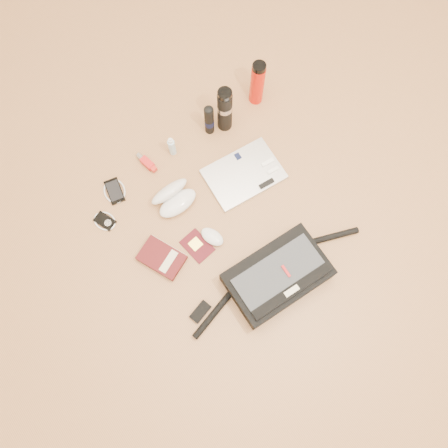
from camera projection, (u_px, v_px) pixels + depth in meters
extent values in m
plane|color=#A57144|center=(240.00, 233.00, 1.85)|extent=(4.00, 4.00, 0.00)
cube|color=black|center=(277.00, 276.00, 1.74)|extent=(0.41, 0.27, 0.10)
cube|color=#32353A|center=(280.00, 275.00, 1.69)|extent=(0.36, 0.20, 0.01)
cube|color=black|center=(291.00, 291.00, 1.67)|extent=(0.35, 0.06, 0.01)
cube|color=beige|center=(291.00, 291.00, 1.67)|extent=(0.06, 0.03, 0.01)
cube|color=#A40A0B|center=(286.00, 271.00, 1.69)|extent=(0.01, 0.05, 0.01)
cylinder|color=black|center=(214.00, 313.00, 1.73)|extent=(0.24, 0.09, 0.03)
cylinder|color=black|center=(330.00, 237.00, 1.83)|extent=(0.24, 0.12, 0.03)
cube|color=black|center=(200.00, 312.00, 1.74)|extent=(0.10, 0.06, 0.02)
cube|color=silver|center=(244.00, 174.00, 1.92)|extent=(0.35, 0.26, 0.02)
cube|color=#0D1333|center=(238.00, 156.00, 1.93)|extent=(0.03, 0.03, 0.00)
cube|color=white|center=(268.00, 162.00, 1.92)|extent=(0.06, 0.02, 0.01)
cube|color=white|center=(273.00, 170.00, 1.91)|extent=(0.06, 0.02, 0.01)
cube|color=black|center=(267.00, 183.00, 1.89)|extent=(0.07, 0.03, 0.01)
cube|color=#480F11|center=(162.00, 258.00, 1.80)|extent=(0.18, 0.21, 0.03)
cube|color=beige|center=(169.00, 246.00, 1.82)|extent=(0.07, 0.16, 0.03)
cube|color=beige|center=(169.00, 261.00, 1.78)|extent=(0.10, 0.07, 0.00)
cube|color=#43090F|center=(197.00, 246.00, 1.83)|extent=(0.11, 0.14, 0.01)
cube|color=#F0D04F|center=(196.00, 244.00, 1.83)|extent=(0.05, 0.05, 0.00)
ellipsoid|color=silver|center=(212.00, 237.00, 1.83)|extent=(0.09, 0.12, 0.03)
ellipsoid|color=silver|center=(178.00, 203.00, 1.86)|extent=(0.18, 0.10, 0.05)
ellipsoid|color=silver|center=(169.00, 191.00, 1.86)|extent=(0.18, 0.10, 0.10)
ellipsoid|color=black|center=(171.00, 208.00, 1.85)|extent=(0.05, 0.03, 0.02)
ellipsoid|color=black|center=(184.00, 198.00, 1.87)|extent=(0.05, 0.03, 0.02)
cylinder|color=black|center=(178.00, 203.00, 1.86)|extent=(0.03, 0.01, 0.01)
cube|color=black|center=(105.00, 221.00, 1.86)|extent=(0.08, 0.10, 0.01)
cylinder|color=#A2A2A5|center=(108.00, 223.00, 1.85)|extent=(0.04, 0.04, 0.00)
torus|color=white|center=(105.00, 221.00, 1.86)|extent=(0.10, 0.10, 0.01)
cube|color=black|center=(115.00, 191.00, 1.90)|extent=(0.09, 0.13, 0.01)
cube|color=black|center=(114.00, 191.00, 1.90)|extent=(0.07, 0.10, 0.00)
torus|color=silver|center=(115.00, 191.00, 1.90)|extent=(0.11, 0.11, 0.01)
cube|color=red|center=(147.00, 163.00, 1.93)|extent=(0.04, 0.07, 0.03)
cube|color=red|center=(154.00, 169.00, 1.92)|extent=(0.03, 0.03, 0.02)
cylinder|color=#B1B1B4|center=(141.00, 157.00, 1.94)|extent=(0.03, 0.04, 0.02)
cylinder|color=#ABD2EB|center=(172.00, 147.00, 1.92)|extent=(0.04, 0.04, 0.09)
cylinder|color=white|center=(170.00, 141.00, 1.87)|extent=(0.02, 0.02, 0.02)
cylinder|color=silver|center=(170.00, 140.00, 1.86)|extent=(0.01, 0.01, 0.01)
cylinder|color=black|center=(209.00, 120.00, 1.92)|extent=(0.05, 0.05, 0.17)
cylinder|color=black|center=(209.00, 123.00, 1.94)|extent=(0.05, 0.05, 0.03)
ellipsoid|color=black|center=(209.00, 110.00, 1.84)|extent=(0.05, 0.05, 0.02)
cylinder|color=black|center=(225.00, 111.00, 1.90)|extent=(0.08, 0.08, 0.23)
cylinder|color=#B2B2B4|center=(225.00, 107.00, 1.87)|extent=(0.08, 0.08, 0.03)
cylinder|color=black|center=(225.00, 94.00, 1.78)|extent=(0.08, 0.08, 0.02)
cylinder|color=red|center=(257.00, 85.00, 1.95)|extent=(0.06, 0.06, 0.22)
cylinder|color=black|center=(259.00, 67.00, 1.83)|extent=(0.06, 0.06, 0.02)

